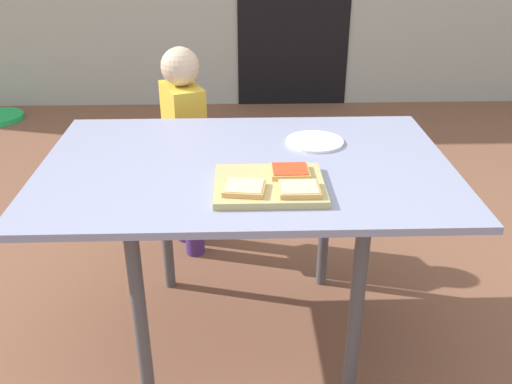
{
  "coord_description": "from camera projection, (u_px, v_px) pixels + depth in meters",
  "views": [
    {
      "loc": [
        -0.02,
        -1.7,
        1.49
      ],
      "look_at": [
        0.03,
        0.0,
        0.62
      ],
      "focal_mm": 39.36,
      "sensor_mm": 36.0,
      "label": 1
    }
  ],
  "objects": [
    {
      "name": "plate_white_right",
      "position": [
        315.0,
        142.0,
        2.01
      ],
      "size": [
        0.21,
        0.21,
        0.01
      ],
      "primitive_type": "cylinder",
      "color": "white",
      "rests_on": "dining_table"
    },
    {
      "name": "child_left",
      "position": [
        185.0,
        141.0,
        2.52
      ],
      "size": [
        0.22,
        0.27,
        0.97
      ],
      "color": "#492B72",
      "rests_on": "ground"
    },
    {
      "name": "cutting_board",
      "position": [
        269.0,
        185.0,
        1.68
      ],
      "size": [
        0.33,
        0.27,
        0.02
      ],
      "primitive_type": "cube",
      "color": "tan",
      "rests_on": "dining_table"
    },
    {
      "name": "pizza_slice_near_left",
      "position": [
        244.0,
        188.0,
        1.62
      ],
      "size": [
        0.13,
        0.12,
        0.02
      ],
      "color": "#E5A85E",
      "rests_on": "cutting_board"
    },
    {
      "name": "pizza_slice_near_right",
      "position": [
        299.0,
        189.0,
        1.62
      ],
      "size": [
        0.12,
        0.1,
        0.02
      ],
      "color": "#E5A85E",
      "rests_on": "cutting_board"
    },
    {
      "name": "pizza_slice_far_right",
      "position": [
        290.0,
        171.0,
        1.73
      ],
      "size": [
        0.12,
        0.1,
        0.02
      ],
      "color": "#E5A85E",
      "rests_on": "cutting_board"
    },
    {
      "name": "dining_table",
      "position": [
        246.0,
        183.0,
        1.89
      ],
      "size": [
        1.36,
        0.89,
        0.74
      ],
      "color": "#8D92B1",
      "rests_on": "ground"
    },
    {
      "name": "ground_plane",
      "position": [
        247.0,
        334.0,
        2.19
      ],
      "size": [
        16.0,
        16.0,
        0.0
      ],
      "primitive_type": "plane",
      "color": "brown"
    }
  ]
}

